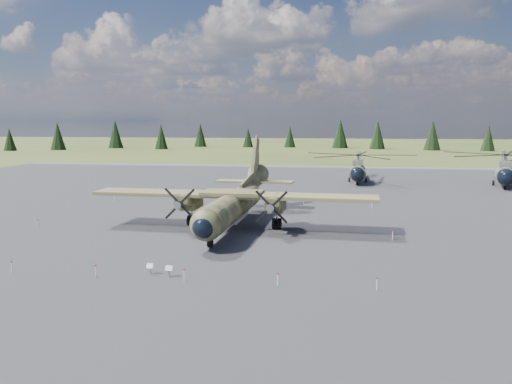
# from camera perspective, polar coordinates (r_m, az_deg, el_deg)

# --- Properties ---
(ground) EXTENTS (500.00, 500.00, 0.00)m
(ground) POSITION_cam_1_polar(r_m,az_deg,el_deg) (45.72, -5.74, -4.75)
(ground) COLOR #5D662D
(ground) RESTS_ON ground
(apron) EXTENTS (120.00, 120.00, 0.04)m
(apron) POSITION_cam_1_polar(r_m,az_deg,el_deg) (55.26, -3.19, -2.47)
(apron) COLOR slate
(apron) RESTS_ON ground
(transport_plane) EXTENTS (27.17, 24.69, 8.96)m
(transport_plane) POSITION_cam_1_polar(r_m,az_deg,el_deg) (48.28, -2.43, -0.92)
(transport_plane) COLOR #343C20
(transport_plane) RESTS_ON ground
(helicopter_near) EXTENTS (19.87, 22.70, 4.78)m
(helicopter_near) POSITION_cam_1_polar(r_m,az_deg,el_deg) (83.45, 11.58, 3.32)
(helicopter_near) COLOR slate
(helicopter_near) RESTS_ON ground
(helicopter_mid) EXTENTS (24.95, 25.71, 5.16)m
(helicopter_mid) POSITION_cam_1_polar(r_m,az_deg,el_deg) (85.92, 26.62, 2.94)
(helicopter_mid) COLOR slate
(helicopter_mid) RESTS_ON ground
(info_placard_left) EXTENTS (0.51, 0.30, 0.76)m
(info_placard_left) POSITION_cam_1_polar(r_m,az_deg,el_deg) (34.36, -12.01, -8.38)
(info_placard_left) COLOR gray
(info_placard_left) RESTS_ON ground
(info_placard_right) EXTENTS (0.51, 0.24, 0.78)m
(info_placard_right) POSITION_cam_1_polar(r_m,az_deg,el_deg) (33.57, -9.91, -8.70)
(info_placard_right) COLOR gray
(info_placard_right) RESTS_ON ground
(barrier_fence) EXTENTS (33.12, 29.62, 0.85)m
(barrier_fence) POSITION_cam_1_polar(r_m,az_deg,el_deg) (45.65, -6.33, -4.13)
(barrier_fence) COLOR white
(barrier_fence) RESTS_ON ground
(treeline) EXTENTS (310.47, 308.22, 11.00)m
(treeline) POSITION_cam_1_polar(r_m,az_deg,el_deg) (46.92, -7.40, 1.54)
(treeline) COLOR black
(treeline) RESTS_ON ground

